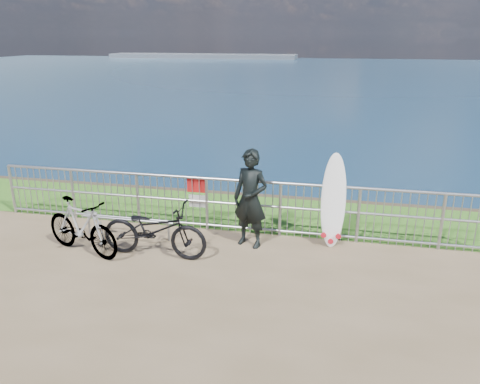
% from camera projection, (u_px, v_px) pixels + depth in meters
% --- Properties ---
extents(grass_strip, '(120.00, 120.00, 0.00)m').
position_uv_depth(grass_strip, '(242.00, 212.00, 10.60)').
color(grass_strip, '#336F1E').
rests_on(grass_strip, ground).
extents(seascape, '(260.00, 260.00, 5.00)m').
position_uv_depth(seascape, '(203.00, 58.00, 154.62)').
color(seascape, brown).
rests_on(seascape, ground).
extents(railing, '(10.06, 0.10, 1.13)m').
position_uv_depth(railing, '(231.00, 205.00, 9.39)').
color(railing, '#9A9DA2').
rests_on(railing, ground).
extents(surfer, '(0.79, 0.64, 1.87)m').
position_uv_depth(surfer, '(251.00, 199.00, 8.67)').
color(surfer, black).
rests_on(surfer, ground).
extents(surfboard, '(0.47, 0.43, 1.77)m').
position_uv_depth(surfboard, '(333.00, 204.00, 8.75)').
color(surfboard, white).
rests_on(surfboard, ground).
extents(bicycle_near, '(1.96, 0.71, 1.03)m').
position_uv_depth(bicycle_near, '(154.00, 230.00, 8.36)').
color(bicycle_near, black).
rests_on(bicycle_near, ground).
extents(bicycle_far, '(1.82, 1.03, 1.05)m').
position_uv_depth(bicycle_far, '(82.00, 226.00, 8.47)').
color(bicycle_far, black).
rests_on(bicycle_far, ground).
extents(bike_rack, '(1.90, 0.05, 0.39)m').
position_uv_depth(bike_rack, '(128.00, 222.00, 9.21)').
color(bike_rack, '#9A9DA2').
rests_on(bike_rack, ground).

